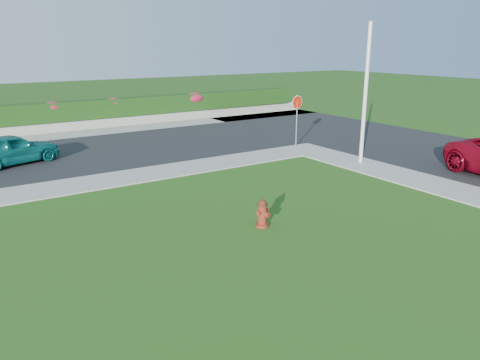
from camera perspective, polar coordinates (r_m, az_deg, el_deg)
ground at (r=11.96m, az=10.98°, el=-8.26°), size 120.00×120.00×0.00m
street_right at (r=23.46m, az=25.46°, el=2.65°), size 8.00×32.00×0.04m
street_far at (r=22.39m, az=-25.46°, el=2.06°), size 26.00×8.00×0.04m
sidewalk_far at (r=17.47m, az=-26.19°, el=-1.70°), size 24.00×2.00×0.04m
curb_corner at (r=22.80m, az=7.96°, el=3.73°), size 2.00×2.00×0.04m
sidewalk_beyond at (r=27.95m, az=-18.93°, el=5.31°), size 34.00×2.00×0.04m
retaining_wall at (r=29.34m, az=-19.75°, el=6.28°), size 34.00×0.40×0.60m
hedge at (r=29.31m, az=-19.96°, el=7.94°), size 32.00×0.90×1.10m
fire_hydrant at (r=12.98m, az=2.77°, el=-4.05°), size 0.44×0.42×0.85m
sedan_teal at (r=21.72m, az=-26.13°, el=3.40°), size 4.10×2.63×1.30m
utility_pole at (r=20.12m, az=15.03°, el=9.94°), size 0.16×0.16×5.76m
stop_sign at (r=23.07m, az=6.97°, el=8.61°), size 0.69×0.09×2.54m
flower_clump_d at (r=28.97m, az=-21.87°, el=8.29°), size 1.19×0.76×0.59m
flower_clump_e at (r=29.88m, az=-15.15°, el=9.12°), size 1.12×0.72×0.56m
flower_clump_f at (r=32.05m, az=-5.59°, el=9.92°), size 1.47×0.94×0.73m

